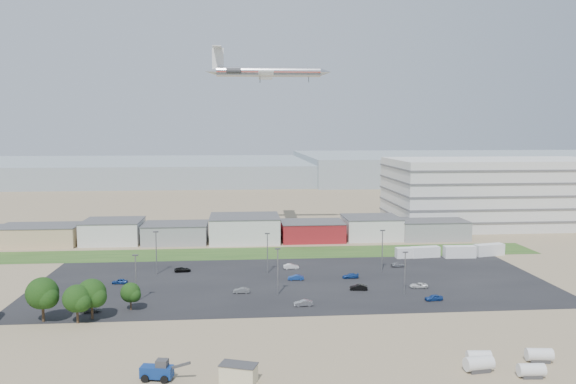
{
  "coord_description": "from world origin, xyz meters",
  "views": [
    {
      "loc": [
        -7.42,
        -109.1,
        35.66
      ],
      "look_at": [
        3.91,
        22.0,
        21.23
      ],
      "focal_mm": 35.0,
      "sensor_mm": 36.0,
      "label": 1
    }
  ],
  "objects": [
    {
      "name": "airliner",
      "position": [
        2.89,
        88.42,
        55.94
      ],
      "size": [
        44.89,
        31.44,
        12.96
      ],
      "primitive_type": null,
      "rotation": [
        0.0,
        0.0,
        -0.04
      ],
      "color": "silver"
    },
    {
      "name": "parked_car_12",
      "position": [
        19.14,
        22.17,
        0.58
      ],
      "size": [
        4.0,
        1.66,
        1.16
      ],
      "primitive_type": "imported",
      "rotation": [
        0.0,
        0.0,
        -1.56
      ],
      "color": "navy",
      "rests_on": "ground"
    },
    {
      "name": "parked_car_9",
      "position": [
        -22.11,
        31.88,
        0.57
      ],
      "size": [
        4.3,
        2.31,
        1.15
      ],
      "primitive_type": "imported",
      "rotation": [
        0.0,
        0.0,
        1.67
      ],
      "color": "black",
      "rests_on": "ground"
    },
    {
      "name": "grass_strip",
      "position": [
        0.0,
        52.0,
        0.01
      ],
      "size": [
        160.0,
        16.0,
        0.02
      ],
      "primitive_type": "cube",
      "color": "#274C1C",
      "rests_on": "ground"
    },
    {
      "name": "parked_car_4",
      "position": [
        -7.27,
        11.87,
        0.6
      ],
      "size": [
        3.72,
        1.47,
        1.2
      ],
      "primitive_type": "imported",
      "rotation": [
        0.0,
        0.0,
        -1.63
      ],
      "color": "#595B5E",
      "rests_on": "ground"
    },
    {
      "name": "tree_right",
      "position": [
        -35.63,
        -2.88,
        4.4
      ],
      "size": [
        5.87,
        5.87,
        8.8
      ],
      "primitive_type": null,
      "color": "black",
      "rests_on": "ground"
    },
    {
      "name": "portable_shed",
      "position": [
        -7.86,
        -32.23,
        1.33
      ],
      "size": [
        5.88,
        4.33,
        2.65
      ],
      "primitive_type": null,
      "rotation": [
        0.0,
        0.0,
        -0.34
      ],
      "color": "beige",
      "rests_on": "ground"
    },
    {
      "name": "lightpole_back_l",
      "position": [
        -28.31,
        30.24,
        5.4
      ],
      "size": [
        1.27,
        0.53,
        10.81
      ],
      "primitive_type": null,
      "color": "slate",
      "rests_on": "ground"
    },
    {
      "name": "parked_car_11",
      "position": [
        5.64,
        32.69,
        0.65
      ],
      "size": [
        4.0,
        1.54,
        1.3
      ],
      "primitive_type": "imported",
      "rotation": [
        0.0,
        0.0,
        1.61
      ],
      "color": "silver",
      "rests_on": "ground"
    },
    {
      "name": "hills_backdrop",
      "position": [
        40.0,
        315.0,
        4.5
      ],
      "size": [
        700.0,
        200.0,
        9.0
      ],
      "primitive_type": null,
      "color": "gray",
      "rests_on": "ground"
    },
    {
      "name": "storage_tank_se",
      "position": [
        34.48,
        -34.45,
        1.13
      ],
      "size": [
        3.89,
        2.12,
        2.27
      ],
      "primitive_type": null,
      "rotation": [
        0.0,
        0.0,
        -0.06
      ],
      "color": "silver",
      "rests_on": "ground"
    },
    {
      "name": "parking_garage",
      "position": [
        90.0,
        95.0,
        12.5
      ],
      "size": [
        80.0,
        40.0,
        25.0
      ],
      "primitive_type": "cube",
      "color": "silver",
      "rests_on": "ground"
    },
    {
      "name": "storage_tank_sw",
      "position": [
        27.72,
        -31.87,
        1.27
      ],
      "size": [
        4.45,
        2.62,
        2.53
      ],
      "primitive_type": null,
      "rotation": [
        0.0,
        0.0,
        0.12
      ],
      "color": "silver",
      "rests_on": "ground"
    },
    {
      "name": "lightpole_front_l",
      "position": [
        -29.22,
        7.52,
        5.0
      ],
      "size": [
        1.18,
        0.49,
        10.01
      ],
      "primitive_type": null,
      "color": "slate",
      "rests_on": "ground"
    },
    {
      "name": "tree_near",
      "position": [
        -29.33,
        1.92,
        3.16
      ],
      "size": [
        4.22,
        4.22,
        6.33
      ],
      "primitive_type": null,
      "color": "black",
      "rests_on": "ground"
    },
    {
      "name": "box_trailer_d",
      "position": [
        63.76,
        43.45,
        1.64
      ],
      "size": [
        9.12,
        4.55,
        3.28
      ],
      "primitive_type": null,
      "rotation": [
        0.0,
        0.0,
        0.22
      ],
      "color": "silver",
      "rests_on": "ground"
    },
    {
      "name": "storage_tank_ne",
      "position": [
        38.52,
        -29.29,
        1.18
      ],
      "size": [
        4.15,
        2.43,
        2.36
      ],
      "primitive_type": null,
      "rotation": [
        0.0,
        0.0,
        -0.12
      ],
      "color": "silver",
      "rests_on": "ground"
    },
    {
      "name": "parked_car_13",
      "position": [
        5.28,
        1.51,
        0.63
      ],
      "size": [
        3.92,
        1.56,
        1.27
      ],
      "primitive_type": "imported",
      "rotation": [
        0.0,
        0.0,
        -1.51
      ],
      "color": "#A5A5AA",
      "rests_on": "ground"
    },
    {
      "name": "tree_mid",
      "position": [
        -37.74,
        -5.03,
        4.13
      ],
      "size": [
        5.51,
        5.51,
        8.27
      ],
      "primitive_type": null,
      "color": "black",
      "rests_on": "ground"
    },
    {
      "name": "parked_car_1",
      "position": [
        18.94,
        11.87,
        0.66
      ],
      "size": [
        4.12,
        1.85,
        1.31
      ],
      "primitive_type": "imported",
      "rotation": [
        0.0,
        0.0,
        -1.69
      ],
      "color": "black",
      "rests_on": "ground"
    },
    {
      "name": "lightpole_back_m",
      "position": [
        -0.69,
        28.72,
        5.11
      ],
      "size": [
        1.2,
        0.5,
        10.21
      ],
      "primitive_type": null,
      "color": "slate",
      "rests_on": "ground"
    },
    {
      "name": "parked_car_0",
      "position": [
        32.97,
        12.47,
        0.57
      ],
      "size": [
        4.27,
        2.34,
        1.13
      ],
      "primitive_type": "imported",
      "rotation": [
        0.0,
        0.0,
        -1.69
      ],
      "color": "silver",
      "rests_on": "ground"
    },
    {
      "name": "lightpole_front_m",
      "position": [
        0.63,
        9.91,
        5.16
      ],
      "size": [
        1.21,
        0.51,
        10.31
      ],
      "primitive_type": null,
      "color": "slate",
      "rests_on": "ground"
    },
    {
      "name": "parked_car_5",
      "position": [
        -35.63,
        21.81,
        0.61
      ],
      "size": [
        3.68,
        1.71,
        1.22
      ],
      "primitive_type": "imported",
      "rotation": [
        0.0,
        0.0,
        -1.65
      ],
      "color": "navy",
      "rests_on": "ground"
    },
    {
      "name": "parking_lot",
      "position": [
        5.0,
        20.0,
        0.01
      ],
      "size": [
        120.0,
        50.0,
        0.01
      ],
      "primitive_type": "cube",
      "color": "black",
      "rests_on": "ground"
    },
    {
      "name": "tree_left",
      "position": [
        -44.41,
        -3.56,
        4.78
      ],
      "size": [
        6.38,
        6.38,
        9.57
      ],
      "primitive_type": null,
      "color": "black",
      "rests_on": "ground"
    },
    {
      "name": "ground",
      "position": [
        0.0,
        0.0,
        0.0
      ],
      "size": [
        700.0,
        700.0,
        0.0
      ],
      "primitive_type": "plane",
      "color": "#7F6B51",
      "rests_on": "ground"
    },
    {
      "name": "telehandler",
      "position": [
        -19.56,
        -30.58,
        1.53
      ],
      "size": [
        7.68,
        3.83,
        3.06
      ],
      "primitive_type": null,
      "rotation": [
        0.0,
        0.0,
        -0.2
      ],
      "color": "navy",
      "rests_on": "ground"
    },
    {
      "name": "parked_car_8",
      "position": [
        33.81,
        32.17,
        0.61
      ],
      "size": [
        3.64,
        1.64,
        1.21
      ],
      "primitive_type": "imported",
      "rotation": [
        0.0,
        0.0,
        1.63
      ],
      "color": "#A5A5AA",
      "rests_on": "ground"
    },
    {
      "name": "parked_car_7",
      "position": [
        5.76,
        21.6,
        0.63
      ],
      "size": [
        3.93,
        1.58,
        1.27
      ],
      "primitive_type": "imported",
      "rotation": [
        0.0,
        0.0,
        -1.63
      ],
      "color": "navy",
      "rests_on": "ground"
    },
    {
      "name": "box_trailer_c",
      "position": [
        54.18,
        41.51,
        1.65
      ],
      "size": [
        8.82,
        2.88,
        3.29
      ],
      "primitive_type": null,
      "rotation": [
        0.0,
        0.0,
        -0.01
      ],
      "color": "silver",
      "rests_on": "ground"
    },
    {
      "name": "parked_car_2",
      "position": [
        33.11,
        2.84,
        0.65
      ],
      "size": [
        3.91,
        1.87,
        1.29
      ],
      "primitive_type": "imported",
      "rotation": [
        0.0,
        0.0,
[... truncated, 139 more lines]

